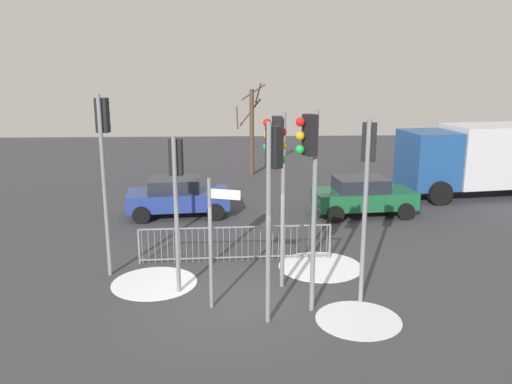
# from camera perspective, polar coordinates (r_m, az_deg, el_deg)

# --- Properties ---
(ground_plane) EXTENTS (60.00, 60.00, 0.00)m
(ground_plane) POSITION_cam_1_polar(r_m,az_deg,el_deg) (13.49, -2.05, -11.48)
(ground_plane) COLOR #38383D
(traffic_light_foreground_right) EXTENTS (0.38, 0.55, 4.49)m
(traffic_light_foreground_right) POSITION_cam_1_polar(r_m,az_deg,el_deg) (12.77, 11.80, 2.34)
(traffic_light_foreground_right) COLOR slate
(traffic_light_foreground_right) RESTS_ON ground
(traffic_light_rear_left) EXTENTS (0.53, 0.40, 4.74)m
(traffic_light_rear_left) POSITION_cam_1_polar(r_m,az_deg,el_deg) (11.90, 5.77, 2.63)
(traffic_light_rear_left) COLOR slate
(traffic_light_rear_left) RESTS_ON ground
(traffic_light_mid_right) EXTENTS (0.36, 0.56, 4.93)m
(traffic_light_mid_right) POSITION_cam_1_polar(r_m,az_deg,el_deg) (14.71, -15.92, 4.84)
(traffic_light_mid_right) COLOR slate
(traffic_light_mid_right) RESTS_ON ground
(traffic_light_rear_right) EXTENTS (0.57, 0.33, 4.55)m
(traffic_light_rear_right) POSITION_cam_1_polar(r_m,az_deg,el_deg) (13.29, 2.33, 3.27)
(traffic_light_rear_right) COLOR slate
(traffic_light_rear_right) RESTS_ON ground
(traffic_light_foreground_left) EXTENTS (0.35, 0.57, 4.02)m
(traffic_light_foreground_left) POSITION_cam_1_polar(r_m,az_deg,el_deg) (13.31, -8.48, 1.46)
(traffic_light_foreground_left) COLOR slate
(traffic_light_foreground_left) RESTS_ON ground
(traffic_light_mid_left) EXTENTS (0.47, 0.46, 4.53)m
(traffic_light_mid_left) POSITION_cam_1_polar(r_m,az_deg,el_deg) (11.47, 1.85, 1.52)
(traffic_light_mid_left) COLOR slate
(traffic_light_mid_left) RESTS_ON ground
(direction_sign_post) EXTENTS (0.76, 0.29, 3.18)m
(direction_sign_post) POSITION_cam_1_polar(r_m,az_deg,el_deg) (12.51, -4.64, -4.82)
(direction_sign_post) COLOR slate
(direction_sign_post) RESTS_ON ground
(pedestrian_guard_railing) EXTENTS (5.68, 0.30, 1.07)m
(pedestrian_guard_railing) POSITION_cam_1_polar(r_m,az_deg,el_deg) (15.79, -2.16, -5.49)
(pedestrian_guard_railing) COLOR slate
(pedestrian_guard_railing) RESTS_ON ground
(car_green_mid) EXTENTS (3.94, 2.22, 1.47)m
(car_green_mid) POSITION_cam_1_polar(r_m,az_deg,el_deg) (20.84, 11.32, -0.37)
(car_green_mid) COLOR #195933
(car_green_mid) RESTS_ON ground
(car_blue_near) EXTENTS (3.95, 2.25, 1.47)m
(car_blue_near) POSITION_cam_1_polar(r_m,az_deg,el_deg) (20.55, -8.41, -0.45)
(car_blue_near) COLOR navy
(car_blue_near) RESTS_ON ground
(delivery_truck) EXTENTS (7.31, 3.57, 3.10)m
(delivery_truck) POSITION_cam_1_polar(r_m,az_deg,el_deg) (25.29, 23.10, 3.51)
(delivery_truck) COLOR silver
(delivery_truck) RESTS_ON ground
(bare_tree_left) EXTENTS (1.53, 1.53, 4.72)m
(bare_tree_left) POSITION_cam_1_polar(r_m,az_deg,el_deg) (27.59, -0.50, 6.77)
(bare_tree_left) COLOR #473828
(bare_tree_left) RESTS_ON ground
(snow_patch_kerb) EXTENTS (1.96, 1.96, 0.01)m
(snow_patch_kerb) POSITION_cam_1_polar(r_m,az_deg,el_deg) (12.77, 10.86, -13.23)
(snow_patch_kerb) COLOR silver
(snow_patch_kerb) RESTS_ON ground
(snow_patch_island) EXTENTS (2.27, 2.27, 0.01)m
(snow_patch_island) POSITION_cam_1_polar(r_m,az_deg,el_deg) (14.70, -10.78, -9.50)
(snow_patch_island) COLOR white
(snow_patch_island) RESTS_ON ground
(snow_patch_verge) EXTENTS (2.41, 2.41, 0.01)m
(snow_patch_verge) POSITION_cam_1_polar(r_m,az_deg,el_deg) (15.65, 6.87, -7.88)
(snow_patch_verge) COLOR white
(snow_patch_verge) RESTS_ON ground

